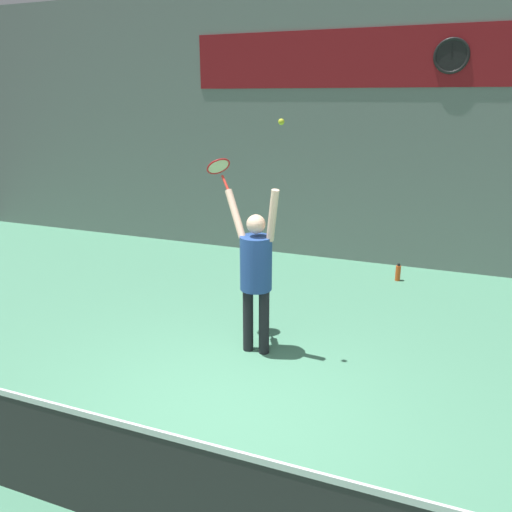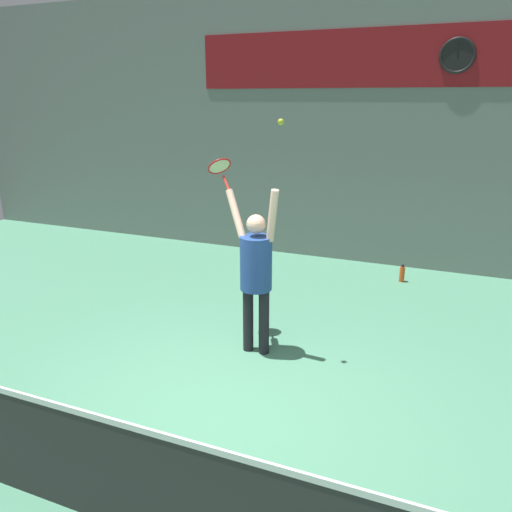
{
  "view_description": "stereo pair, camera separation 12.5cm",
  "coord_description": "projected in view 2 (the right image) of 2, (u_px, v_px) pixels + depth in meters",
  "views": [
    {
      "loc": [
        1.83,
        -3.78,
        3.05
      ],
      "look_at": [
        -0.18,
        1.47,
        1.26
      ],
      "focal_mm": 35.0,
      "sensor_mm": 36.0,
      "label": 1
    },
    {
      "loc": [
        1.95,
        -3.74,
        3.05
      ],
      "look_at": [
        -0.18,
        1.47,
        1.26
      ],
      "focal_mm": 35.0,
      "sensor_mm": 36.0,
      "label": 2
    }
  ],
  "objects": [
    {
      "name": "tennis_racket",
      "position": [
        220.0,
        168.0,
        6.16
      ],
      "size": [
        0.41,
        0.39,
        0.39
      ],
      "color": "red"
    },
    {
      "name": "tennis_ball",
      "position": [
        281.0,
        122.0,
        5.25
      ],
      "size": [
        0.07,
        0.07,
        0.07
      ],
      "color": "#CCDB2D"
    },
    {
      "name": "water_bottle",
      "position": [
        402.0,
        274.0,
        8.62
      ],
      "size": [
        0.09,
        0.09,
        0.31
      ],
      "color": "#D84C19",
      "rests_on": "ground_plane"
    },
    {
      "name": "scoreboard_clock",
      "position": [
        457.0,
        55.0,
        8.08
      ],
      "size": [
        0.57,
        0.05,
        0.57
      ],
      "color": "black"
    },
    {
      "name": "sponsor_banner",
      "position": [
        354.0,
        58.0,
        8.71
      ],
      "size": [
        5.82,
        0.02,
        0.98
      ],
      "color": "maroon"
    },
    {
      "name": "back_wall",
      "position": [
        350.0,
        129.0,
        9.12
      ],
      "size": [
        18.0,
        0.1,
        5.0
      ],
      "color": "slate",
      "rests_on": "ground_plane"
    },
    {
      "name": "ground_plane",
      "position": [
        217.0,
        421.0,
        4.93
      ],
      "size": [
        18.0,
        18.0,
        0.0
      ],
      "primitive_type": "plane",
      "color": "#4C8C6B"
    },
    {
      "name": "tennis_player",
      "position": [
        256.0,
        268.0,
        5.96
      ],
      "size": [
        0.82,
        0.47,
        2.08
      ],
      "color": "black",
      "rests_on": "ground_plane"
    },
    {
      "name": "court_net",
      "position": [
        126.0,
        476.0,
        3.53
      ],
      "size": [
        7.45,
        0.07,
        1.06
      ],
      "color": "#333333",
      "rests_on": "ground_plane"
    }
  ]
}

